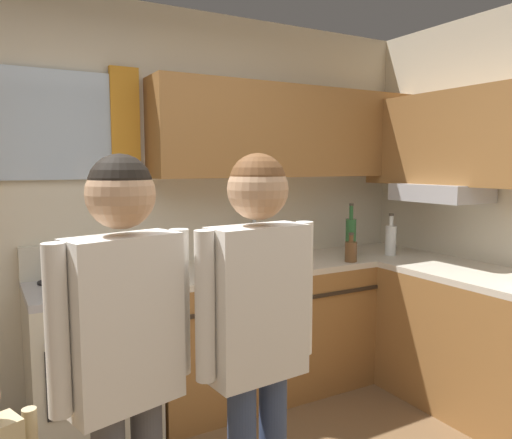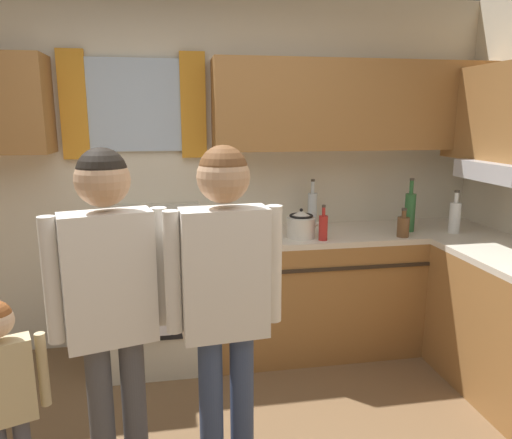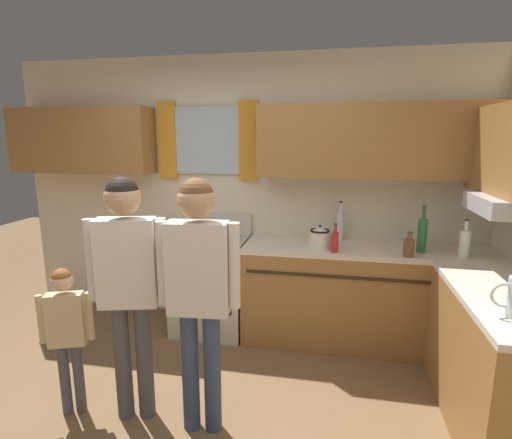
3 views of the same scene
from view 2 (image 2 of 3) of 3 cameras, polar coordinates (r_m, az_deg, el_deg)
name	(u,v)px [view 2 (image 2 of 3)]	position (r m, az deg, el deg)	size (l,w,h in m)	color
back_wall_unit	(186,150)	(3.54, -8.38, 8.29)	(4.60, 0.42, 2.60)	beige
kitchen_counter_run	(407,304)	(3.53, 17.65, -9.62)	(2.16, 1.92, 0.90)	#9E6B38
stove_oven	(156,298)	(3.49, -11.89, -9.25)	(0.67, 0.67, 1.10)	beige
bottle_tall_clear	(312,209)	(3.65, 6.77, 1.30)	(0.07, 0.07, 0.37)	silver
bottle_milk_white	(455,217)	(3.73, 22.75, 0.32)	(0.08, 0.08, 0.31)	white
bottle_sauce_red	(323,227)	(3.27, 8.07, -0.89)	(0.06, 0.06, 0.25)	red
bottle_wine_green	(410,211)	(3.66, 17.98, 0.97)	(0.08, 0.08, 0.39)	#2D6633
bottle_squat_brown	(403,226)	(3.49, 17.25, -0.76)	(0.08, 0.08, 0.21)	brown
stovetop_kettle	(301,224)	(3.33, 5.45, -0.54)	(0.27, 0.20, 0.21)	silver
adult_holding_child	(110,292)	(2.08, -17.10, -8.34)	(0.49, 0.24, 1.61)	#4C4C51
adult_in_plaid	(225,287)	(2.05, -3.75, -8.07)	(0.50, 0.22, 1.62)	#38476B
small_child	(4,390)	(2.28, -27.98, -17.65)	(0.32, 0.17, 1.03)	#4C4C56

